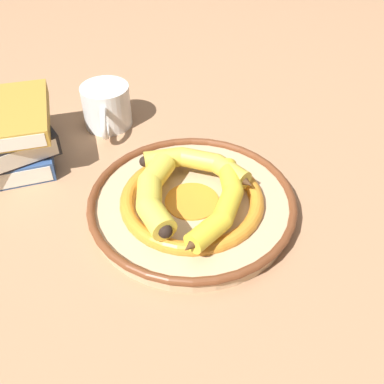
% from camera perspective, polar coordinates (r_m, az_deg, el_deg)
% --- Properties ---
extents(ground_plane, '(2.80, 2.80, 0.00)m').
position_cam_1_polar(ground_plane, '(0.70, -1.33, -3.81)').
color(ground_plane, '#A87A56').
extents(decorative_bowl, '(0.32, 0.32, 0.04)m').
position_cam_1_polar(decorative_bowl, '(0.70, 0.00, -1.39)').
color(decorative_bowl, tan).
rests_on(decorative_bowl, ground_plane).
extents(banana_a, '(0.20, 0.06, 0.03)m').
position_cam_1_polar(banana_a, '(0.65, 3.84, -1.75)').
color(banana_a, yellow).
rests_on(banana_a, decorative_bowl).
extents(banana_b, '(0.07, 0.19, 0.03)m').
position_cam_1_polar(banana_b, '(0.72, 0.93, 3.61)').
color(banana_b, gold).
rests_on(banana_b, decorative_bowl).
extents(banana_c, '(0.17, 0.09, 0.04)m').
position_cam_1_polar(banana_c, '(0.67, -4.83, -0.07)').
color(banana_c, yellow).
rests_on(banana_c, decorative_bowl).
extents(book_stack, '(0.23, 0.22, 0.10)m').
position_cam_1_polar(book_stack, '(0.84, -22.24, 6.69)').
color(book_stack, '#2D4C84').
rests_on(book_stack, ground_plane).
extents(coffee_mug, '(0.13, 0.09, 0.08)m').
position_cam_1_polar(coffee_mug, '(0.90, -10.80, 10.65)').
color(coffee_mug, white).
rests_on(coffee_mug, ground_plane).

